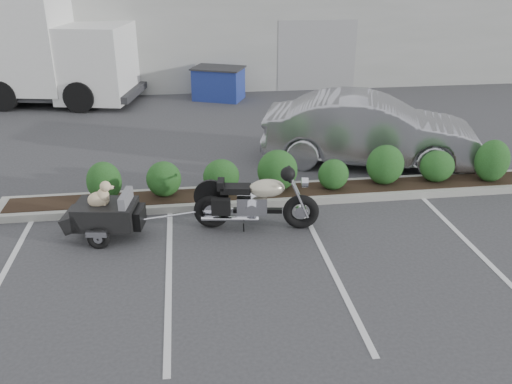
{
  "coord_description": "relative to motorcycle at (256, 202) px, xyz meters",
  "views": [
    {
      "loc": [
        -1.11,
        -8.3,
        4.83
      ],
      "look_at": [
        0.15,
        0.87,
        0.75
      ],
      "focal_mm": 38.0,
      "sensor_mm": 36.0,
      "label": 1
    }
  ],
  "objects": [
    {
      "name": "building",
      "position": [
        -0.14,
        16.14,
        1.45
      ],
      "size": [
        26.0,
        10.0,
        4.0
      ],
      "primitive_type": "cube",
      "color": "#9EA099",
      "rests_on": "ground"
    },
    {
      "name": "delivery_truck",
      "position": [
        -6.74,
        10.74,
        1.2
      ],
      "size": [
        8.31,
        4.16,
        3.64
      ],
      "rotation": [
        0.0,
        0.0,
        -0.21
      ],
      "color": "white",
      "rests_on": "ground"
    },
    {
      "name": "sedan",
      "position": [
        3.26,
        3.14,
        0.31
      ],
      "size": [
        5.49,
        3.28,
        1.71
      ],
      "primitive_type": "imported",
      "rotation": [
        0.0,
        0.0,
        1.27
      ],
      "color": "#A4A3AA",
      "rests_on": "ground"
    },
    {
      "name": "pet_trailer",
      "position": [
        -2.78,
        0.03,
        -0.07
      ],
      "size": [
        1.93,
        1.1,
        1.14
      ],
      "rotation": [
        0.0,
        0.0,
        -0.16
      ],
      "color": "black",
      "rests_on": "ground"
    },
    {
      "name": "dumpster",
      "position": [
        0.04,
        10.14,
        0.04
      ],
      "size": [
        2.08,
        1.79,
        1.15
      ],
      "rotation": [
        0.0,
        0.0,
        -0.41
      ],
      "color": "navy",
      "rests_on": "ground"
    },
    {
      "name": "planter_kerb",
      "position": [
        0.86,
        1.34,
        -0.47
      ],
      "size": [
        12.0,
        1.0,
        0.15
      ],
      "primitive_type": "cube",
      "color": "#9E9E93",
      "rests_on": "ground"
    },
    {
      "name": "motorcycle",
      "position": [
        0.0,
        0.0,
        0.0
      ],
      "size": [
        2.39,
        0.94,
        1.37
      ],
      "rotation": [
        0.0,
        0.0,
        -0.16
      ],
      "color": "black",
      "rests_on": "ground"
    },
    {
      "name": "ground",
      "position": [
        -0.14,
        -0.86,
        -0.55
      ],
      "size": [
        90.0,
        90.0,
        0.0
      ],
      "primitive_type": "plane",
      "color": "#38383A",
      "rests_on": "ground"
    }
  ]
}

